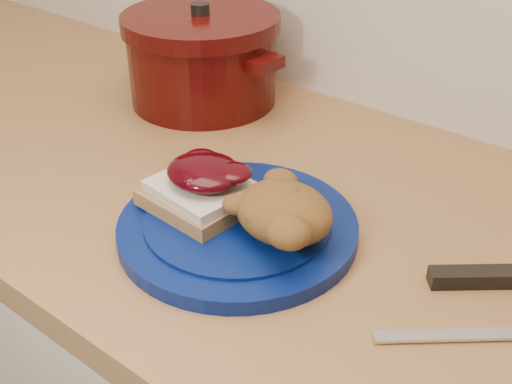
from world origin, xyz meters
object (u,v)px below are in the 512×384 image
Objects in this scene: plate at (238,228)px; butter_knife at (472,335)px; pepper_grinder at (169,52)px; dutch_oven at (202,58)px.

butter_knife is (0.27, 0.01, -0.01)m from plate.
butter_knife is at bearing -21.05° from pepper_grinder.
plate is 2.17× the size of pepper_grinder.
butter_knife is 0.62× the size of dutch_oven.
pepper_grinder is at bearing 144.87° from plate.
plate is 0.27m from butter_knife.
pepper_grinder reaches higher than butter_knife.
plate is at bearing 141.47° from butter_knife.
plate is 0.44m from pepper_grinder.
dutch_oven is at bearing 138.27° from plate.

